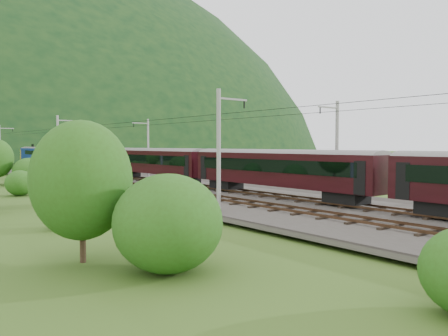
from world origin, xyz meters
TOP-DOWN VIEW (x-y plane):
  - ground at (0.00, 0.00)m, footprint 600.00×600.00m
  - railbed at (0.00, 10.00)m, footprint 14.00×220.00m
  - track_left at (-2.40, 10.00)m, footprint 2.40×220.00m
  - track_right at (2.40, 10.00)m, footprint 2.40×220.00m
  - catenary_left at (-6.12, 32.00)m, footprint 2.54×192.28m
  - catenary_right at (6.12, 32.00)m, footprint 2.54×192.28m
  - overhead_wires at (0.00, 10.00)m, footprint 4.83×198.00m
  - train at (2.40, 2.69)m, footprint 2.64×148.19m
  - hazard_post_near at (-0.12, 35.12)m, footprint 0.17×0.17m
  - hazard_post_far at (0.32, 64.43)m, footprint 0.14×0.14m
  - signal at (-3.15, 41.86)m, footprint 0.22×0.22m
  - vegetation_left at (-14.89, 14.40)m, footprint 14.09×144.56m
  - vegetation_right at (12.33, 25.48)m, footprint 7.26×106.50m

SIDE VIEW (x-z plane):
  - ground at x=0.00m, z-range 0.00..0.00m
  - railbed at x=0.00m, z-range 0.00..0.30m
  - track_left at x=-2.40m, z-range 0.24..0.51m
  - track_right at x=2.40m, z-range 0.24..0.51m
  - hazard_post_far at x=0.32m, z-range 0.30..1.63m
  - hazard_post_near at x=-0.12m, z-range 0.30..1.91m
  - vegetation_right at x=12.33m, z-range -0.35..2.80m
  - signal at x=-3.15m, z-range 0.47..2.44m
  - vegetation_left at x=-14.89m, z-range -0.95..6.07m
  - train at x=2.40m, z-range 0.90..5.48m
  - catenary_left at x=-6.12m, z-range 0.50..8.50m
  - catenary_right at x=6.12m, z-range 0.50..8.50m
  - overhead_wires at x=0.00m, z-range 7.08..7.12m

